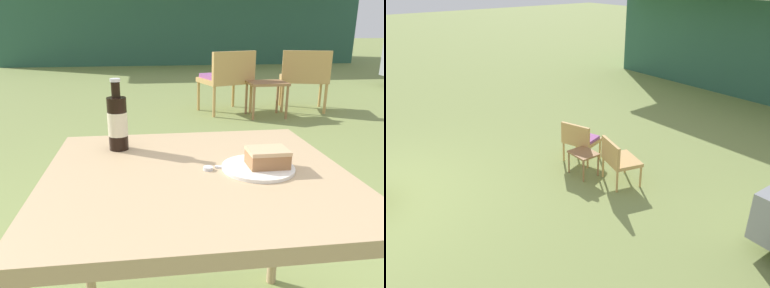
{
  "view_description": "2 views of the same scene",
  "coord_description": "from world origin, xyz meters",
  "views": [
    {
      "loc": [
        -0.14,
        -0.97,
        1.08
      ],
      "look_at": [
        0.0,
        0.1,
        0.74
      ],
      "focal_mm": 35.0,
      "sensor_mm": 36.0,
      "label": 1
    },
    {
      "loc": [
        5.8,
        -0.28,
        3.24
      ],
      "look_at": [
        1.82,
        2.89,
        0.9
      ],
      "focal_mm": 35.0,
      "sensor_mm": 36.0,
      "label": 2
    }
  ],
  "objects": [
    {
      "name": "wicker_chair_cushioned",
      "position": [
        0.91,
        3.67,
        0.46
      ],
      "size": [
        0.71,
        0.64,
        0.78
      ],
      "rotation": [
        0.0,
        0.0,
        3.45
      ],
      "color": "tan",
      "rests_on": "ground_plane"
    },
    {
      "name": "garden_side_table",
      "position": [
        1.35,
        3.39,
        0.37
      ],
      "size": [
        0.46,
        0.37,
        0.43
      ],
      "color": "#996B42",
      "rests_on": "ground_plane"
    },
    {
      "name": "wicker_chair_plain",
      "position": [
        1.93,
        3.65,
        0.46
      ],
      "size": [
        0.71,
        0.64,
        0.78
      ],
      "rotation": [
        0.0,
        0.0,
        2.84
      ],
      "color": "tan",
      "rests_on": "ground_plane"
    }
  ]
}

